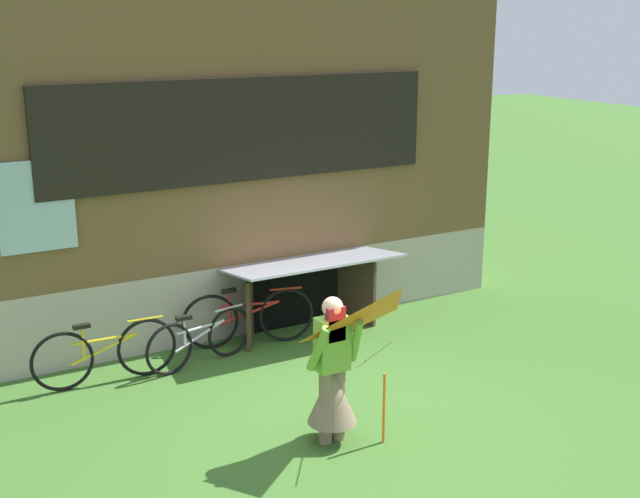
% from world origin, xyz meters
% --- Properties ---
extents(ground_plane, '(60.00, 60.00, 0.00)m').
position_xyz_m(ground_plane, '(0.00, 0.00, 0.00)').
color(ground_plane, '#3D6B28').
extents(log_house, '(8.44, 5.89, 4.76)m').
position_xyz_m(log_house, '(-0.00, 5.38, 2.38)').
color(log_house, '#ADA393').
rests_on(log_house, ground_plane).
extents(person, '(0.61, 0.52, 1.60)m').
position_xyz_m(person, '(-0.52, -0.23, 0.67)').
color(person, '#7F6B51').
rests_on(person, ground_plane).
extents(kite, '(1.18, 1.18, 1.66)m').
position_xyz_m(kite, '(-0.09, -0.82, 1.33)').
color(kite, orange).
rests_on(kite, ground_plane).
extents(bicycle_red, '(1.76, 0.50, 0.82)m').
position_xyz_m(bicycle_red, '(-0.16, 2.64, 0.40)').
color(bicycle_red, black).
rests_on(bicycle_red, ground_plane).
extents(bicycle_silver, '(1.56, 0.37, 0.72)m').
position_xyz_m(bicycle_silver, '(-0.99, 2.32, 0.35)').
color(bicycle_silver, black).
rests_on(bicycle_silver, ground_plane).
extents(bicycle_yellow, '(1.77, 0.14, 0.80)m').
position_xyz_m(bicycle_yellow, '(-2.19, 2.38, 0.39)').
color(bicycle_yellow, black).
rests_on(bicycle_yellow, ground_plane).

